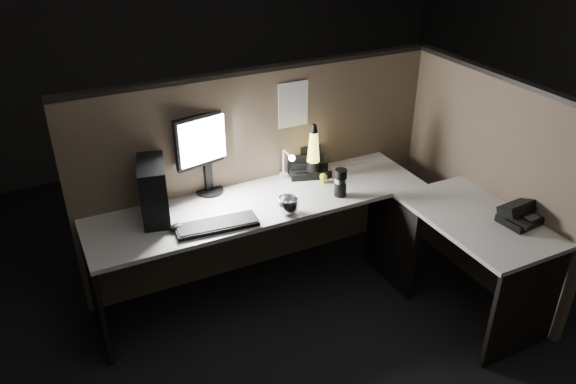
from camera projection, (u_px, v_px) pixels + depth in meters
name	position (u px, v px, depth m)	size (l,w,h in m)	color
floor	(322.00, 334.00, 3.67)	(6.00, 6.00, 0.00)	black
room_shell	(331.00, 97.00, 2.89)	(6.00, 6.00, 6.00)	silver
partition_back	(262.00, 174.00, 4.04)	(2.66, 0.06, 1.50)	brown
partition_right	(485.00, 184.00, 3.90)	(0.06, 1.66, 1.50)	brown
desk	(329.00, 234.00, 3.66)	(2.60, 1.60, 0.73)	beige
pc_tower	(154.00, 191.00, 3.47)	(0.16, 0.36, 0.38)	black
monitor	(206.00, 146.00, 3.69)	(0.44, 0.19, 0.56)	black
keyboard	(217.00, 225.00, 3.45)	(0.51, 0.17, 0.02)	black
mouse	(177.00, 227.00, 3.41)	(0.10, 0.07, 0.04)	black
clip_lamp	(288.00, 164.00, 3.92)	(0.04, 0.18, 0.23)	silver
organizer	(307.00, 167.00, 4.07)	(0.32, 0.30, 0.20)	black
lava_lamp	(313.00, 156.00, 3.95)	(0.11, 0.11, 0.41)	black
travel_mug	(341.00, 183.00, 3.75)	(0.09, 0.09, 0.19)	black
steel_mug	(288.00, 206.00, 3.57)	(0.14, 0.14, 0.11)	silver
figurine	(323.00, 177.00, 3.94)	(0.05, 0.05, 0.05)	yellow
pinned_paper	(293.00, 105.00, 3.86)	(0.23, 0.00, 0.32)	white
desk_phone	(518.00, 215.00, 3.48)	(0.24, 0.25, 0.13)	black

